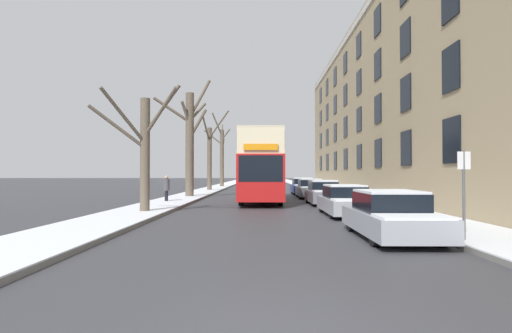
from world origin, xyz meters
name	(u,v)px	position (x,y,z in m)	size (l,w,h in m)	color
sidewalk_left	(223,186)	(-5.80, 53.00, 0.08)	(2.75, 130.00, 0.16)	slate
sidewalk_right	(304,186)	(5.80, 53.00, 0.08)	(2.75, 130.00, 0.16)	slate
terrace_facade_right	(419,104)	(11.67, 26.12, 7.06)	(9.10, 49.98, 14.11)	tan
bare_tree_left_0	(144,148)	(-5.46, 13.27, 2.93)	(3.75, 2.30, 5.77)	brown
bare_tree_left_1	(190,139)	(-5.58, 25.23, 4.36)	(4.07, 3.83, 8.88)	brown
bare_tree_left_2	(210,155)	(-5.55, 36.47, 3.68)	(2.63, 3.77, 8.19)	brown
bare_tree_left_3	(221,154)	(-5.54, 48.22, 4.34)	(3.51, 3.24, 9.68)	brown
double_decker_bus	(261,164)	(-0.32, 21.32, 2.43)	(2.55, 10.40, 4.30)	red
parked_car_0	(391,216)	(3.34, 7.05, 0.62)	(1.86, 4.38, 1.33)	#9EA3AD
parked_car_1	(345,201)	(3.34, 13.14, 0.62)	(1.82, 4.50, 1.32)	#9EA3AD
parked_car_2	(323,193)	(3.34, 19.25, 0.66)	(1.73, 4.18, 1.42)	slate
parked_car_3	(310,189)	(3.34, 25.44, 0.66)	(1.84, 4.38, 1.43)	#474C56
parked_car_4	(303,187)	(3.34, 30.78, 0.67)	(1.88, 4.49, 1.46)	navy
pedestrian_left_sidewalk	(166,188)	(-6.02, 19.83, 0.93)	(0.37, 0.37, 1.69)	black
street_sign_post	(464,191)	(4.73, 5.76, 1.37)	(0.32, 0.07, 2.38)	#4C4F54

